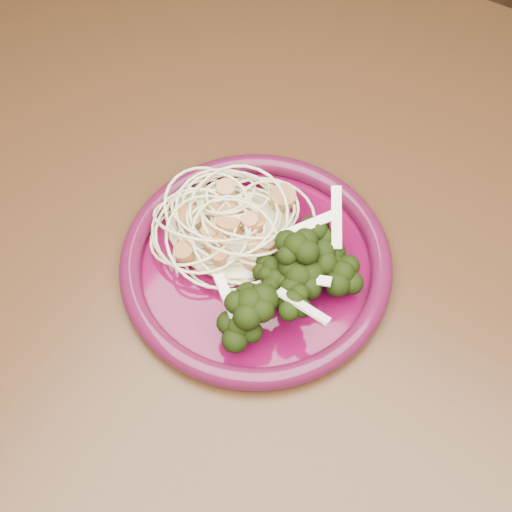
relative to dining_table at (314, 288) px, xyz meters
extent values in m
plane|color=brown|center=(0.00, 0.00, -0.65)|extent=(3.50, 3.50, 0.00)
cube|color=#472814|center=(0.00, 0.00, 0.08)|extent=(1.20, 0.80, 0.04)
cylinder|color=#472814|center=(-0.55, 0.35, -0.30)|extent=(0.06, 0.06, 0.71)
cylinder|color=#4F0524|center=(-0.03, -0.06, 0.10)|extent=(0.32, 0.32, 0.01)
torus|color=#4F0D29|center=(-0.03, -0.06, 0.11)|extent=(0.32, 0.32, 0.02)
ellipsoid|color=beige|center=(-0.07, -0.04, 0.12)|extent=(0.15, 0.15, 0.03)
ellipsoid|color=black|center=(0.01, -0.08, 0.13)|extent=(0.13, 0.15, 0.05)
camera|label=1|loc=(0.14, -0.35, 0.65)|focal=50.00mm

